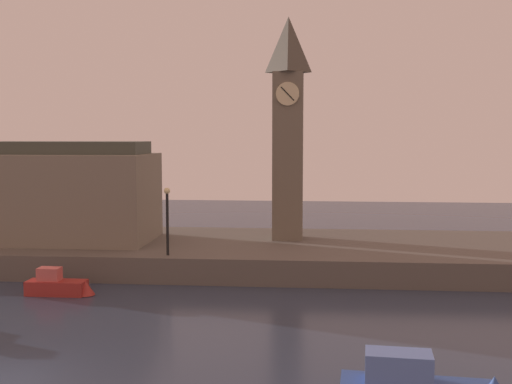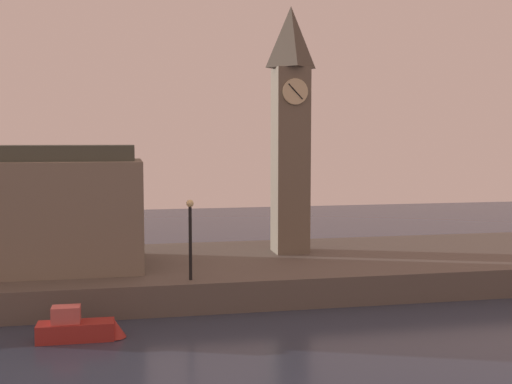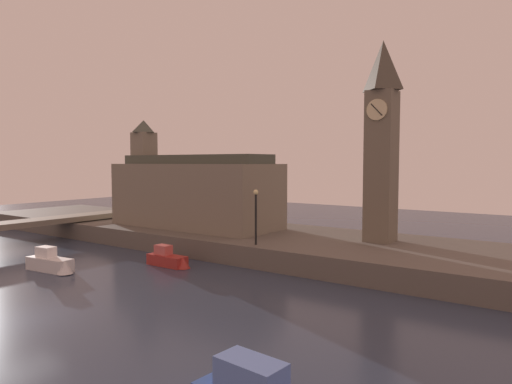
% 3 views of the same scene
% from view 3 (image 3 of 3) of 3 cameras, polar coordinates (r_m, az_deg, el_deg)
% --- Properties ---
extents(ground_plane, '(120.00, 120.00, 0.00)m').
position_cam_3_polar(ground_plane, '(24.59, -26.21, -13.90)').
color(ground_plane, '#2D384C').
extents(far_embankment, '(70.00, 12.00, 1.50)m').
position_cam_3_polar(far_embankment, '(37.87, 1.61, -6.22)').
color(far_embankment, '#5B544C').
rests_on(far_embankment, ground).
extents(clock_tower, '(2.15, 2.20, 14.47)m').
position_cam_3_polar(clock_tower, '(34.54, 15.34, 6.45)').
color(clock_tower, '#6B6051').
rests_on(clock_tower, far_embankment).
extents(parliament_hall, '(15.57, 6.39, 9.90)m').
position_cam_3_polar(parliament_hall, '(41.97, -7.90, 0.11)').
color(parliament_hall, slate).
rests_on(parliament_hall, far_embankment).
extents(streetlamp, '(0.36, 0.36, 3.88)m').
position_cam_3_polar(streetlamp, '(32.08, -0.02, -2.30)').
color(streetlamp, black).
rests_on(streetlamp, far_embankment).
extents(boat_ferry_white, '(4.13, 1.52, 1.59)m').
position_cam_3_polar(boat_ferry_white, '(33.88, -24.02, -8.06)').
color(boat_ferry_white, silver).
rests_on(boat_ferry_white, ground).
extents(boat_dinghy_red, '(3.60, 1.13, 1.43)m').
position_cam_3_polar(boat_dinghy_red, '(33.07, -10.69, -8.20)').
color(boat_dinghy_red, maroon).
rests_on(boat_dinghy_red, ground).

